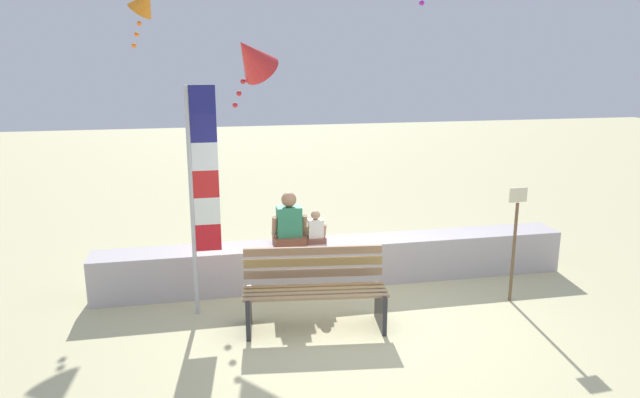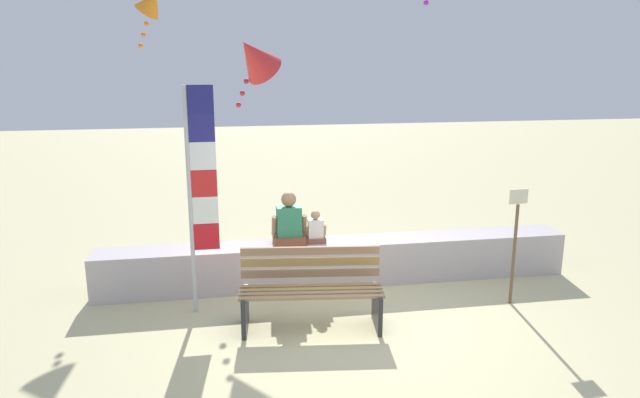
{
  "view_description": "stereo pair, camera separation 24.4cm",
  "coord_description": "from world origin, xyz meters",
  "px_view_note": "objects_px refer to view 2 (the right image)",
  "views": [
    {
      "loc": [
        -1.77,
        -6.12,
        3.05
      ],
      "look_at": [
        -0.24,
        1.28,
        1.19
      ],
      "focal_mm": 32.84,
      "sensor_mm": 36.0,
      "label": 1
    },
    {
      "loc": [
        -1.53,
        -6.17,
        3.05
      ],
      "look_at": [
        -0.24,
        1.28,
        1.19
      ],
      "focal_mm": 32.84,
      "sensor_mm": 36.0,
      "label": 2
    }
  ],
  "objects_px": {
    "park_bench": "(311,291)",
    "kite_red": "(254,57)",
    "sign_post": "(515,238)",
    "person_adult": "(289,224)",
    "flag_banner": "(198,184)",
    "kite_orange": "(151,3)",
    "person_child": "(316,230)"
  },
  "relations": [
    {
      "from": "park_bench",
      "to": "kite_red",
      "type": "xyz_separation_m",
      "value": [
        -0.42,
        2.61,
        2.61
      ]
    },
    {
      "from": "kite_red",
      "to": "sign_post",
      "type": "height_order",
      "value": "kite_red"
    },
    {
      "from": "person_adult",
      "to": "kite_red",
      "type": "bearing_deg",
      "value": 103.37
    },
    {
      "from": "sign_post",
      "to": "kite_red",
      "type": "bearing_deg",
      "value": 141.04
    },
    {
      "from": "flag_banner",
      "to": "kite_orange",
      "type": "xyz_separation_m",
      "value": [
        -0.78,
        4.02,
        2.32
      ]
    },
    {
      "from": "person_adult",
      "to": "person_child",
      "type": "xyz_separation_m",
      "value": [
        0.36,
        0.0,
        -0.11
      ]
    },
    {
      "from": "kite_red",
      "to": "person_adult",
      "type": "bearing_deg",
      "value": -76.63
    },
    {
      "from": "person_adult",
      "to": "sign_post",
      "type": "xyz_separation_m",
      "value": [
        2.68,
        -1.07,
        -0.01
      ]
    },
    {
      "from": "kite_red",
      "to": "sign_post",
      "type": "xyz_separation_m",
      "value": [
        3.0,
        -2.43,
        -2.16
      ]
    },
    {
      "from": "flag_banner",
      "to": "kite_red",
      "type": "xyz_separation_m",
      "value": [
        0.82,
        2.01,
        1.44
      ]
    },
    {
      "from": "person_child",
      "to": "kite_red",
      "type": "distance_m",
      "value": 2.72
    },
    {
      "from": "park_bench",
      "to": "sign_post",
      "type": "distance_m",
      "value": 2.63
    },
    {
      "from": "flag_banner",
      "to": "kite_orange",
      "type": "distance_m",
      "value": 4.71
    },
    {
      "from": "person_adult",
      "to": "flag_banner",
      "type": "distance_m",
      "value": 1.5
    },
    {
      "from": "person_adult",
      "to": "kite_red",
      "type": "xyz_separation_m",
      "value": [
        -0.32,
        1.35,
        2.16
      ]
    },
    {
      "from": "kite_red",
      "to": "kite_orange",
      "type": "distance_m",
      "value": 2.72
    },
    {
      "from": "park_bench",
      "to": "person_adult",
      "type": "relative_size",
      "value": 2.36
    },
    {
      "from": "flag_banner",
      "to": "sign_post",
      "type": "relative_size",
      "value": 1.85
    },
    {
      "from": "flag_banner",
      "to": "sign_post",
      "type": "height_order",
      "value": "flag_banner"
    },
    {
      "from": "person_adult",
      "to": "flag_banner",
      "type": "bearing_deg",
      "value": -150.03
    },
    {
      "from": "flag_banner",
      "to": "sign_post",
      "type": "xyz_separation_m",
      "value": [
        3.82,
        -0.42,
        -0.73
      ]
    },
    {
      "from": "person_child",
      "to": "kite_orange",
      "type": "bearing_deg",
      "value": 124.07
    },
    {
      "from": "flag_banner",
      "to": "park_bench",
      "type": "bearing_deg",
      "value": -25.98
    },
    {
      "from": "person_adult",
      "to": "sign_post",
      "type": "height_order",
      "value": "sign_post"
    },
    {
      "from": "park_bench",
      "to": "sign_post",
      "type": "height_order",
      "value": "sign_post"
    },
    {
      "from": "person_child",
      "to": "kite_red",
      "type": "relative_size",
      "value": 0.38
    },
    {
      "from": "park_bench",
      "to": "flag_banner",
      "type": "bearing_deg",
      "value": 154.02
    },
    {
      "from": "kite_orange",
      "to": "sign_post",
      "type": "relative_size",
      "value": 0.7
    },
    {
      "from": "person_child",
      "to": "sign_post",
      "type": "bearing_deg",
      "value": -24.84
    },
    {
      "from": "park_bench",
      "to": "person_child",
      "type": "xyz_separation_m",
      "value": [
        0.26,
        1.26,
        0.35
      ]
    },
    {
      "from": "park_bench",
      "to": "kite_orange",
      "type": "height_order",
      "value": "kite_orange"
    },
    {
      "from": "sign_post",
      "to": "park_bench",
      "type": "bearing_deg",
      "value": -175.91
    }
  ]
}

